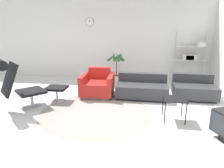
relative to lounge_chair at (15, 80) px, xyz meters
The scene contains 11 objects.
ground_plane 2.18m from the lounge_chair, ahead, with size 12.00×12.00×0.00m, color silver.
wall_back 3.98m from the lounge_chair, 58.35° to the left, with size 12.00×0.09×2.80m.
round_rug 1.92m from the lounge_chair, ahead, with size 2.48×2.48×0.01m.
lounge_chair is the anchor object (origin of this frame).
ottoman 1.03m from the lounge_chair, 46.76° to the left, with size 0.51×0.43×0.37m.
armchair_red 2.10m from the lounge_chair, 40.04° to the left, with size 0.89×0.94×0.72m.
couch_low 3.13m from the lounge_chair, 25.59° to the left, with size 1.36×0.86×0.60m.
couch_second 4.44m from the lounge_chair, 19.28° to the left, with size 1.09×0.86×0.60m.
side_table 3.44m from the lounge_chair, ahead, with size 0.43×0.43×0.47m.
potted_plant 3.34m from the lounge_chair, 54.25° to the left, with size 0.62×0.61×1.08m.
shelf_unit 5.37m from the lounge_chair, 34.91° to the left, with size 1.01×0.28×1.71m.
Camera 1 is at (0.66, -4.09, 1.79)m, focal length 32.00 mm.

